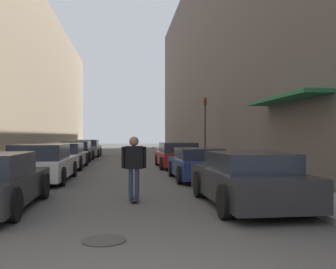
{
  "coord_description": "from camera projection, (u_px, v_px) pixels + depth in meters",
  "views": [
    {
      "loc": [
        0.1,
        -3.2,
        1.67
      ],
      "look_at": [
        1.7,
        10.7,
        1.71
      ],
      "focal_mm": 40.0,
      "sensor_mm": 36.0,
      "label": 1
    }
  ],
  "objects": [
    {
      "name": "parked_car_right_2",
      "position": [
        177.0,
        155.0,
        19.49
      ],
      "size": [
        2.07,
        4.47,
        1.31
      ],
      "color": "maroon",
      "rests_on": "ground"
    },
    {
      "name": "building_row_right",
      "position": [
        225.0,
        55.0,
        28.89
      ],
      "size": [
        4.9,
        49.96,
        15.74
      ],
      "color": "#564C47",
      "rests_on": "ground"
    },
    {
      "name": "parked_car_left_3",
      "position": [
        77.0,
        151.0,
        24.57
      ],
      "size": [
        1.96,
        4.46,
        1.32
      ],
      "color": "black",
      "rests_on": "ground"
    },
    {
      "name": "ground",
      "position": [
        123.0,
        163.0,
        23.02
      ],
      "size": [
        109.92,
        109.92,
        0.0
      ],
      "primitive_type": "plane",
      "color": "#4C4947"
    },
    {
      "name": "parked_car_left_2",
      "position": [
        64.0,
        156.0,
        19.03
      ],
      "size": [
        2.06,
        4.73,
        1.29
      ],
      "color": "#B7B7BC",
      "rests_on": "ground"
    },
    {
      "name": "skateboarder",
      "position": [
        134.0,
        162.0,
        9.47
      ],
      "size": [
        0.63,
        0.78,
        1.65
      ],
      "color": "black",
      "rests_on": "ground"
    },
    {
      "name": "parked_car_right_1",
      "position": [
        198.0,
        164.0,
        14.05
      ],
      "size": [
        1.88,
        3.98,
        1.2
      ],
      "color": "navy",
      "rests_on": "ground"
    },
    {
      "name": "parked_car_left_4",
      "position": [
        87.0,
        148.0,
        29.73
      ],
      "size": [
        2.05,
        4.26,
        1.34
      ],
      "color": "gray",
      "rests_on": "ground"
    },
    {
      "name": "curb_strip_right",
      "position": [
        188.0,
        157.0,
        28.54
      ],
      "size": [
        1.8,
        49.96,
        0.12
      ],
      "color": "gray",
      "rests_on": "ground"
    },
    {
      "name": "curb_strip_left",
      "position": [
        57.0,
        157.0,
        27.43
      ],
      "size": [
        1.8,
        49.96,
        0.12
      ],
      "color": "gray",
      "rests_on": "ground"
    },
    {
      "name": "manhole_cover",
      "position": [
        104.0,
        240.0,
        5.92
      ],
      "size": [
        0.7,
        0.7,
        0.02
      ],
      "color": "#332D28",
      "rests_on": "ground"
    },
    {
      "name": "parked_car_left_1",
      "position": [
        42.0,
        164.0,
        13.57
      ],
      "size": [
        2.08,
        4.51,
        1.35
      ],
      "color": "silver",
      "rests_on": "ground"
    },
    {
      "name": "building_row_left",
      "position": [
        16.0,
        77.0,
        27.11
      ],
      "size": [
        4.9,
        49.96,
        11.9
      ],
      "color": "tan",
      "rests_on": "ground"
    },
    {
      "name": "traffic_light",
      "position": [
        205.0,
        123.0,
        21.81
      ],
      "size": [
        0.16,
        0.22,
        3.75
      ],
      "color": "#2D2D2D",
      "rests_on": "curb_strip_right"
    },
    {
      "name": "parked_car_right_0",
      "position": [
        247.0,
        179.0,
        8.82
      ],
      "size": [
        1.97,
        4.29,
        1.28
      ],
      "color": "#232326",
      "rests_on": "ground"
    }
  ]
}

